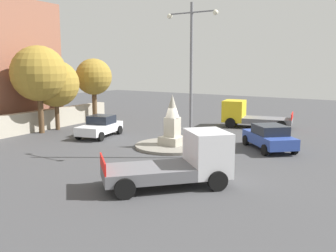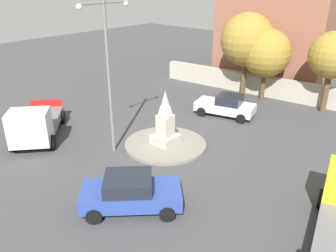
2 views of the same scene
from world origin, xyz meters
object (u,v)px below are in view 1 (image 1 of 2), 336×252
Objects in this scene: truck_yellow_parked_right at (247,115)px; tree_far_corner at (39,74)px; streetlamp at (191,68)px; tree_mid_cluster at (56,84)px; tree_near_wall at (94,77)px; monument at (172,123)px; truck_white_passing at (183,161)px; car_blue_near_island at (269,137)px; car_white_approaching at (100,126)px.

tree_far_corner reaches higher than truck_yellow_parked_right.
streetlamp is 1.52× the size of tree_mid_cluster.
streetlamp reaches higher than tree_near_wall.
tree_near_wall is at bearing -157.46° from truck_yellow_parked_right.
monument is 12.86m from tree_near_wall.
streetlamp is at bearing 117.00° from truck_white_passing.
monument is 0.48× the size of tree_far_corner.
car_blue_near_island is 0.98× the size of car_white_approaching.
tree_mid_cluster is at bearing -171.51° from car_blue_near_island.
tree_near_wall is (-12.42, -5.16, 3.03)m from truck_yellow_parked_right.
streetlamp is 1.47× the size of tree_near_wall.
tree_far_corner is at bearing -163.53° from car_white_approaching.
monument is 11.39m from tree_mid_cluster.
truck_yellow_parked_right is at bearing 43.90° from tree_far_corner.
car_blue_near_island is 8.55m from truck_yellow_parked_right.
car_blue_near_island is at bearing -7.20° from tree_near_wall.
streetlamp is 13.41m from tree_far_corner.
monument is at bearing -94.57° from truck_yellow_parked_right.
streetlamp is 12.55m from truck_yellow_parked_right.
truck_yellow_parked_right is (7.08, 9.99, 0.26)m from car_white_approaching.
monument is at bearing 126.90° from truck_white_passing.
truck_yellow_parked_right is (-3.77, 16.14, -0.04)m from truck_white_passing.
truck_yellow_parked_right is (-1.56, 11.81, -3.97)m from streetlamp.
tree_near_wall is (-5.34, 4.83, 3.30)m from car_white_approaching.
car_white_approaching is (-11.54, -2.70, -0.03)m from car_blue_near_island.
streetlamp is 6.25m from truck_white_passing.
tree_mid_cluster is at bearing 178.42° from monument.
tree_near_wall is at bearing 137.87° from car_white_approaching.
truck_white_passing is 19.79m from tree_near_wall.
truck_white_passing is at bearing -76.86° from truck_yellow_parked_right.
tree_near_wall reaches higher than car_white_approaching.
tree_far_corner is (-11.03, -1.34, 2.96)m from monument.
tree_far_corner is (-16.30, -4.10, 3.69)m from car_blue_near_island.
car_blue_near_island is 17.33m from tree_near_wall.
tree_far_corner is at bearing 163.07° from truck_white_passing.
truck_yellow_parked_right is 1.07× the size of tree_mid_cluster.
car_white_approaching is (-8.64, 1.82, -4.23)m from streetlamp.
truck_yellow_parked_right is at bearing 121.50° from car_blue_near_island.
truck_white_passing is 0.82× the size of tree_far_corner.
tree_mid_cluster is at bearing -140.90° from truck_yellow_parked_right.
tree_mid_cluster reaches higher than truck_white_passing.
tree_near_wall is at bearing 145.84° from truck_white_passing.
monument is 11.50m from tree_far_corner.
car_white_approaching is 12.48m from truck_white_passing.
streetlamp is 1.54× the size of truck_white_passing.
truck_white_passing is at bearing -94.49° from car_blue_near_island.
monument is 10.10m from truck_yellow_parked_right.
truck_white_passing is 0.99× the size of tree_mid_cluster.
streetlamp is 9.79m from car_white_approaching.
monument reaches higher than car_white_approaching.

